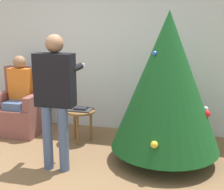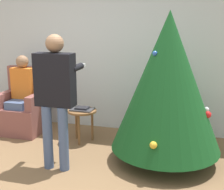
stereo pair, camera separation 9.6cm
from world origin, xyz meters
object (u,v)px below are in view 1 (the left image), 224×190
at_px(christmas_tree, 167,82).
at_px(person_standing, 55,90).
at_px(person_seated, 19,92).
at_px(side_stool, 81,115).
at_px(armchair, 21,110).

distance_m(christmas_tree, person_standing, 1.38).
bearing_deg(person_seated, side_stool, -6.48).
relative_size(armchair, side_stool, 2.15).
height_order(armchair, side_stool, armchair).
xyz_separation_m(person_seated, person_standing, (1.10, -1.00, 0.30)).
distance_m(person_standing, side_stool, 1.05).
bearing_deg(christmas_tree, person_seated, 168.98).
height_order(person_seated, side_stool, person_seated).
height_order(christmas_tree, side_stool, christmas_tree).
height_order(christmas_tree, armchair, christmas_tree).
relative_size(person_seated, person_standing, 0.76).
bearing_deg(armchair, person_standing, -43.25).
distance_m(christmas_tree, armchair, 2.51).
bearing_deg(christmas_tree, armchair, 168.27).
xyz_separation_m(christmas_tree, armchair, (-2.36, 0.49, -0.68)).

